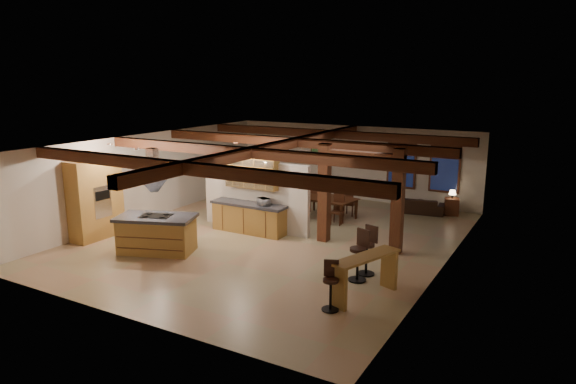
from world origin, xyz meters
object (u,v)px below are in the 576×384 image
Objects in this scene: sofa at (418,205)px; dining_table at (326,207)px; kitchen_island at (157,234)px; bar_counter at (365,269)px.

dining_table is at bearing 32.44° from sofa.
kitchen_island reaches higher than dining_table.
kitchen_island is 1.29× the size of sofa.
kitchen_island is 1.25× the size of bar_counter.
dining_table is at bearing 122.76° from bar_counter.
dining_table is 6.64m from bar_counter.
kitchen_island is 1.18× the size of dining_table.
bar_counter is (3.59, -5.58, 0.30)m from dining_table.
dining_table is at bearing 65.59° from kitchen_island.
bar_counter is at bearing -46.81° from dining_table.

